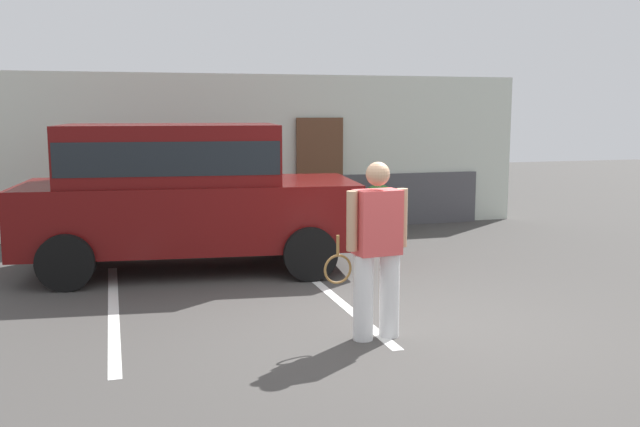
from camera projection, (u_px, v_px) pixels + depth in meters
The scene contains 7 objects.
ground_plane at pixel (397, 327), 7.42m from camera, with size 40.00×40.00×0.00m, color #423F3D.
parking_stripe_0 at pixel (113, 309), 8.05m from camera, with size 0.12×4.40×0.01m, color silver.
parking_stripe_1 at pixel (330, 293), 8.77m from camera, with size 0.12×4.40×0.01m, color silver.
house_frontage at pixel (268, 158), 13.22m from camera, with size 10.08×0.40×2.89m.
parked_suv at pixel (183, 189), 9.92m from camera, with size 4.79×2.58×2.05m.
tennis_player_man at pixel (376, 248), 6.93m from camera, with size 0.91×0.32×1.76m.
potted_plant_by_porch at pixel (379, 206), 12.92m from camera, with size 0.68×0.68×0.90m.
Camera 1 is at (-2.81, -6.65, 2.26)m, focal length 39.76 mm.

